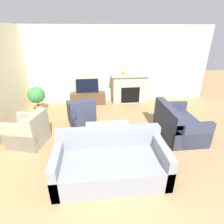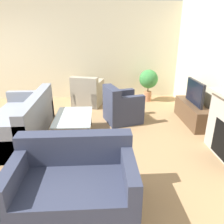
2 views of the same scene
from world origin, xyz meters
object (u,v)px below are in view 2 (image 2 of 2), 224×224
Objects in this scene: couch_sectional at (20,123)px; armchair_by_window at (88,94)px; armchair_accent at (121,108)px; potted_plant at (148,80)px; couch_loveseat at (74,185)px; coffee_table at (73,118)px; tv at (195,92)px.

armchair_by_window is at bearing 146.27° from couch_sectional.
potted_plant is at bearing -48.43° from armchair_accent.
armchair_accent is at bearing 72.32° from couch_loveseat.
armchair_by_window is (-1.83, 1.22, 0.02)m from couch_sectional.
armchair_by_window is at bearing 90.18° from couch_loveseat.
potted_plant is at bearing 137.88° from coffee_table.
armchair_by_window is 1.05× the size of armchair_accent.
tv is 0.76× the size of coffee_table.
armchair_by_window is 1.77m from potted_plant.
couch_sectional is 1.04m from coffee_table.
potted_plant is (-0.23, 1.73, 0.30)m from armchair_by_window.
coffee_table is (1.88, -0.19, 0.08)m from armchair_by_window.
armchair_accent is 0.85× the size of coffee_table.
tv is 0.84× the size of armchair_by_window.
armchair_accent is at bearing 140.07° from armchair_by_window.
couch_loveseat is 1.55× the size of armchair_accent.
armchair_by_window is (-1.36, -2.39, -0.40)m from tv.
potted_plant is (-2.12, 1.91, 0.22)m from coffee_table.
armchair_by_window is at bearing -119.70° from tv.
couch_sectional is 2.26m from couch_loveseat.
tv is 0.88× the size of potted_plant.
tv reaches higher than couch_loveseat.
couch_sectional is 2.21m from armchair_by_window.
couch_sectional is 1.89× the size of coffee_table.
potted_plant is at bearing -157.42° from tv.
couch_loveseat is 3.72m from armchair_by_window.
coffee_table is at bearing 87.35° from couch_sectional.
tv is at bearing 166.40° from armchair_by_window.
tv is 0.40× the size of couch_sectional.
armchair_by_window is 1.05× the size of potted_plant.
potted_plant is (-1.44, 0.91, 0.30)m from armchair_accent.
couch_sectional is 3.62m from potted_plant.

